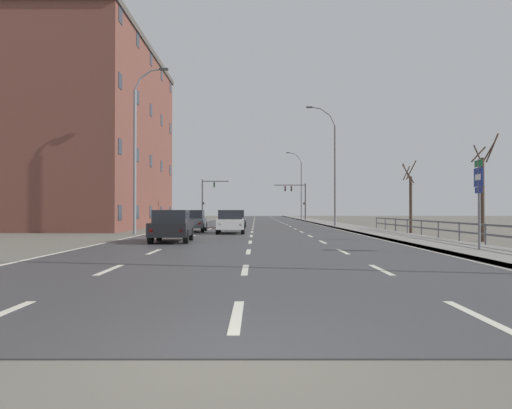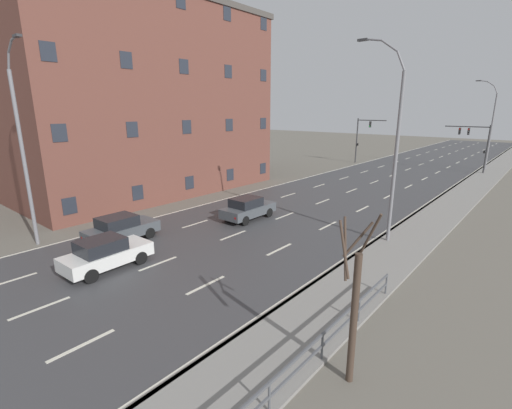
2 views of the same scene
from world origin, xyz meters
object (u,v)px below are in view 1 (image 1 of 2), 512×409
object	(u,v)px
street_lamp_midground	(333,168)
car_far_right	(231,222)
street_lamp_left_bank	(137,152)
car_far_left	(172,226)
traffic_signal_left	(207,194)
car_near_right	(235,219)
traffic_signal_right	(298,195)
brick_building	(80,137)
street_lamp_distant	(301,187)
highway_sign	(479,193)
car_near_left	(193,221)

from	to	relation	value
street_lamp_midground	car_far_right	world-z (taller)	street_lamp_midground
street_lamp_left_bank	car_far_left	distance (m)	9.75
street_lamp_midground	traffic_signal_left	size ratio (longest dim) A/B	1.80
car_far_right	car_far_left	xyz separation A→B (m)	(-2.40, -8.71, 0.00)
car_near_right	traffic_signal_right	bearing A→B (deg)	75.41
car_near_right	brick_building	xyz separation A→B (m)	(-14.29, 1.29, 7.43)
street_lamp_distant	highway_sign	xyz separation A→B (m)	(0.95, -59.89, -3.15)
traffic_signal_left	street_lamp_distant	bearing A→B (deg)	15.71
street_lamp_midground	traffic_signal_right	bearing A→B (deg)	91.42
car_near_left	car_far_right	distance (m)	3.74
street_lamp_midground	car_far_left	world-z (taller)	street_lamp_midground
street_lamp_distant	highway_sign	world-z (taller)	street_lamp_distant
traffic_signal_right	brick_building	world-z (taller)	brick_building
car_near_right	highway_sign	bearing A→B (deg)	-68.34
street_lamp_midground	street_lamp_left_bank	world-z (taller)	street_lamp_midground
highway_sign	traffic_signal_left	size ratio (longest dim) A/B	0.55
car_far_right	car_near_right	bearing A→B (deg)	89.02
traffic_signal_right	car_far_left	xyz separation A→B (m)	(-10.50, -50.79, -3.12)
car_far_left	car_near_right	bearing A→B (deg)	80.73
car_far_right	brick_building	bearing A→B (deg)	139.10
car_near_left	highway_sign	bearing A→B (deg)	-55.09
street_lamp_midground	car_near_right	xyz separation A→B (m)	(-8.98, -1.85, -4.65)
street_lamp_left_bank	traffic_signal_right	bearing A→B (deg)	71.76
street_lamp_left_bank	traffic_signal_right	world-z (taller)	street_lamp_left_bank
street_lamp_distant	car_far_right	distance (m)	46.36
street_lamp_distant	car_near_right	distance (m)	36.25
car_near_left	brick_building	world-z (taller)	brick_building
highway_sign	traffic_signal_right	distance (m)	56.74
traffic_signal_left	car_near_left	bearing A→B (deg)	-85.62
street_lamp_midground	car_near_right	distance (m)	10.28
car_near_left	car_far_right	xyz separation A→B (m)	(2.85, -2.43, 0.00)
car_far_right	brick_building	xyz separation A→B (m)	(-14.43, 11.75, 7.43)
car_near_right	car_far_left	distance (m)	19.29
traffic_signal_left	car_far_left	xyz separation A→B (m)	(3.41, -49.86, -3.20)
car_near_right	car_far_left	bearing A→B (deg)	-96.71
street_lamp_distant	car_near_right	xyz separation A→B (m)	(-9.00, -34.82, -4.53)
street_lamp_left_bank	car_near_right	size ratio (longest dim) A/B	2.65
car_near_right	car_far_right	xyz separation A→B (m)	(0.14, -10.45, 0.00)
car_far_left	brick_building	xyz separation A→B (m)	(-12.03, 20.46, 7.43)
street_lamp_distant	car_near_right	size ratio (longest dim) A/B	2.66
car_near_right	car_far_right	bearing A→B (deg)	-89.21
traffic_signal_left	car_far_left	distance (m)	50.08
traffic_signal_left	car_near_left	distance (m)	38.97
car_near_left	car_far_right	world-z (taller)	same
street_lamp_midground	car_far_left	xyz separation A→B (m)	(-11.24, -21.01, -4.65)
highway_sign	car_near_right	size ratio (longest dim) A/B	0.83
traffic_signal_right	highway_sign	bearing A→B (deg)	-88.28
brick_building	car_near_right	bearing A→B (deg)	-5.18
street_lamp_midground	traffic_signal_right	world-z (taller)	street_lamp_midground
traffic_signal_left	car_far_right	size ratio (longest dim) A/B	1.50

